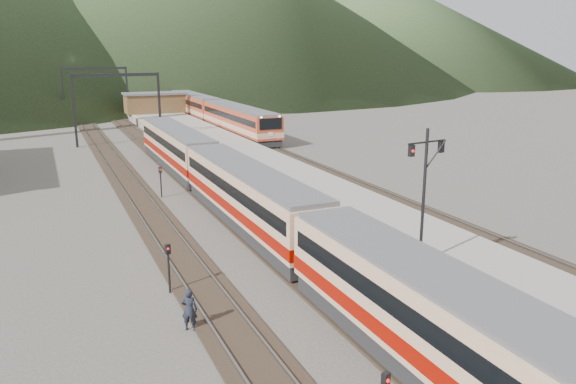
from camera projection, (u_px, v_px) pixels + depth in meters
name	position (u px, v px, depth m)	size (l,w,h in m)	color
track_main	(175.00, 166.00, 51.81)	(2.60, 200.00, 0.23)	black
track_far	(119.00, 171.00, 49.85)	(2.60, 200.00, 0.23)	black
track_second	(289.00, 157.00, 56.30)	(2.60, 200.00, 0.23)	black
platform	(239.00, 161.00, 52.12)	(8.00, 100.00, 1.00)	gray
gantry_near	(117.00, 95.00, 62.64)	(9.55, 0.25, 8.00)	black
gantry_far	(95.00, 83.00, 84.81)	(9.55, 0.25, 8.00)	black
station_shed	(155.00, 102.00, 87.08)	(9.40, 4.40, 3.10)	brown
hill_c	(339.00, 15.00, 239.45)	(160.00, 160.00, 50.00)	#2D4825
main_train	(249.00, 198.00, 33.55)	(2.72, 55.84, 3.32)	tan
second_train	(214.00, 111.00, 78.78)	(3.11, 42.34, 3.80)	#B54226
signal_mast	(425.00, 182.00, 24.80)	(2.19, 0.48, 6.21)	black
short_signal_b	(161.00, 178.00, 40.71)	(0.26, 0.23, 2.27)	black
short_signal_c	(168.00, 262.00, 24.61)	(0.27, 0.23, 2.27)	black
worker	(189.00, 310.00, 21.45)	(0.62, 0.41, 1.70)	black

